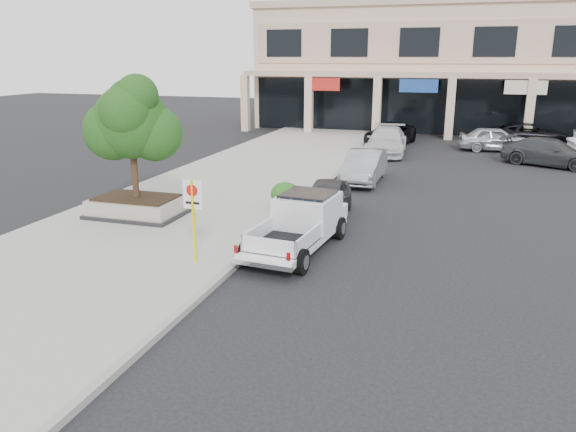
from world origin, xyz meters
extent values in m
plane|color=black|center=(0.00, 0.00, 0.00)|extent=(120.00, 120.00, 0.00)
cube|color=gray|center=(-5.50, 6.00, 0.07)|extent=(8.00, 52.00, 0.15)
cube|color=gray|center=(-1.55, 6.00, 0.07)|extent=(0.20, 52.00, 0.15)
cube|color=#CFB292|center=(8.00, 34.00, 4.50)|extent=(40.00, 10.00, 9.00)
cube|color=tan|center=(8.00, 34.00, 9.25)|extent=(40.40, 10.40, 0.50)
cube|color=tan|center=(8.00, 27.90, 4.30)|extent=(40.00, 2.20, 0.35)
cube|color=#CFB292|center=(-12.00, 27.05, 2.10)|extent=(0.55, 0.55, 4.20)
cube|color=black|center=(8.00, 28.95, 2.00)|extent=(39.20, 0.08, 3.90)
cube|color=black|center=(-6.66, 3.41, 0.21)|extent=(3.20, 2.20, 0.12)
cube|color=#A49889|center=(-6.66, 3.41, 0.52)|extent=(3.00, 2.00, 0.50)
cube|color=black|center=(-6.66, 3.41, 0.80)|extent=(2.70, 1.70, 0.06)
cylinder|color=black|center=(-6.66, 3.41, 1.93)|extent=(0.22, 0.22, 2.20)
sphere|color=#1C3B10|center=(-6.66, 3.41, 3.43)|extent=(2.50, 2.50, 2.50)
sphere|color=#1C3B10|center=(-5.96, 3.71, 3.03)|extent=(1.90, 1.90, 1.90)
sphere|color=#1C3B10|center=(-6.96, 3.91, 4.03)|extent=(1.60, 1.60, 1.60)
cylinder|color=yellow|center=(-2.59, -0.21, 1.30)|extent=(0.09, 0.09, 2.30)
cube|color=white|center=(-2.59, -0.21, 2.05)|extent=(0.55, 0.03, 0.78)
cylinder|color=red|center=(-2.59, -0.24, 2.17)|extent=(0.32, 0.02, 0.32)
ellipsoid|color=#194B15|center=(-2.05, 6.09, 0.62)|extent=(1.10, 0.99, 0.93)
imported|color=#2C2E31|center=(-0.39, 5.74, 0.66)|extent=(1.94, 4.02, 1.32)
imported|color=#93959A|center=(-0.15, 11.90, 0.72)|extent=(1.55, 4.36, 1.43)
imported|color=silver|center=(-0.24, 19.79, 0.78)|extent=(2.51, 5.49, 1.55)
imported|color=black|center=(-0.49, 23.30, 0.73)|extent=(3.02, 5.48, 1.45)
imported|color=#ADB1B5|center=(5.89, 22.89, 0.73)|extent=(4.46, 2.23, 1.46)
imported|color=#333539|center=(8.45, 18.69, 0.71)|extent=(5.29, 3.83, 1.42)
imported|color=black|center=(8.06, 25.75, 0.72)|extent=(5.43, 3.02, 1.44)
camera|label=1|loc=(4.17, -13.16, 5.58)|focal=35.00mm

